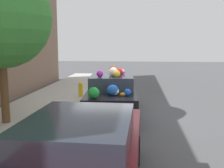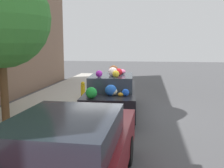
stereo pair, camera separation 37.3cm
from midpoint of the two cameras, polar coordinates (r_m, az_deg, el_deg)
name	(u,v)px [view 1 (the left image)]	position (r m, az deg, el deg)	size (l,w,h in m)	color
ground_plane	(112,113)	(9.76, -1.18, -6.44)	(60.00, 60.00, 0.00)	#4C4C4F
sidewalk_curb	(41,110)	(10.42, -16.16, -5.43)	(24.00, 3.20, 0.14)	#B2ADA3
street_tree	(0,17)	(8.63, -24.41, 13.05)	(3.03, 3.03, 4.70)	brown
fire_hydrant	(81,89)	(12.18, -7.72, -1.16)	(0.20, 0.20, 0.70)	gold
art_car	(112,94)	(9.52, -1.15, -2.09)	(4.44, 1.96, 1.78)	black
parked_car_plain	(82,157)	(4.37, -9.09, -15.51)	(4.55, 1.87, 1.46)	maroon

